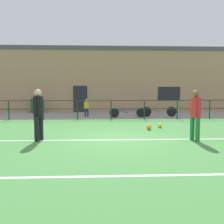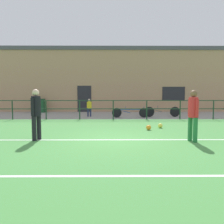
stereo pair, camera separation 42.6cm
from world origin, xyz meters
The scene contains 14 objects.
ground centered at (0.00, 0.00, -0.02)m, with size 60.00×44.00×0.04m, color #478C42.
field_line_touchline centered at (0.00, -0.07, 0.00)m, with size 36.00×0.11×0.00m, color white.
field_line_hash centered at (0.00, -3.69, 0.00)m, with size 36.00×0.11×0.00m, color white.
pavement_strip centered at (0.00, 8.50, 0.01)m, with size 48.00×5.00×0.02m, color gray.
perimeter_fence centered at (0.00, 6.00, 0.75)m, with size 36.07×0.07×1.15m.
clubhouse_facade centered at (0.00, 12.20, 2.62)m, with size 28.00×2.56×5.21m.
player_goalkeeper centered at (-2.74, -0.07, 1.00)m, with size 0.31×0.46×1.77m.
player_striker centered at (2.61, -0.35, 0.98)m, with size 0.30×0.45×1.73m.
soccer_ball_match centered at (2.13, 2.63, 0.11)m, with size 0.21×0.21×0.21m, color #E5E04C.
soccer_ball_spare centered at (1.50, 2.06, 0.11)m, with size 0.22×0.22×0.22m, color orange.
spectator_child centered at (-1.55, 7.43, 0.67)m, with size 0.31×0.20×1.15m.
bicycle_parked_0 centered at (3.18, 7.20, 0.36)m, with size 2.32×0.04×0.75m.
bicycle_parked_2 centered at (1.08, 6.81, 0.34)m, with size 2.32×0.04×0.71m.
trash_bin_0 centered at (-5.59, 10.42, 0.56)m, with size 0.65×0.55×1.06m.
Camera 2 is at (-0.19, -8.47, 1.72)m, focal length 39.08 mm.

